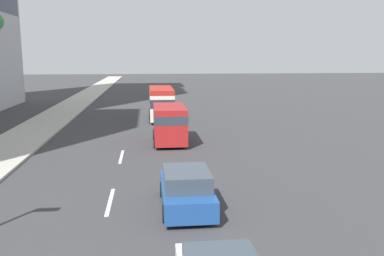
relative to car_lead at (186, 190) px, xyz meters
name	(u,v)px	position (x,y,z in m)	size (l,w,h in m)	color
ground_plane	(130,123)	(20.68, 3.05, -0.75)	(198.00, 198.00, 0.00)	#38383A
sidewalk_right	(44,124)	(20.68, 10.36, -0.67)	(162.00, 3.87, 0.15)	#B2ADA3
lane_stripe_mid	(110,201)	(1.04, 3.05, -0.74)	(3.20, 0.16, 0.01)	silver
lane_stripe_far	(121,157)	(8.59, 3.05, -0.74)	(3.20, 0.16, 0.01)	silver
car_lead	(186,190)	(0.00, 0.00, 0.00)	(4.34, 1.96, 1.58)	#1E478C
van_second	(169,122)	(12.13, -0.01, 0.70)	(4.63, 2.23, 2.54)	#A51E1E
minibus_third	(161,102)	(22.69, 0.19, 0.87)	(6.69, 2.28, 2.96)	silver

